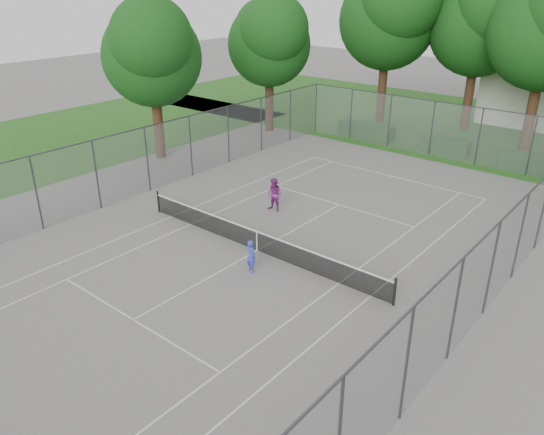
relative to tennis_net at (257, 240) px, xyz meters
The scene contains 15 objects.
ground 0.51m from the tennis_net, ahead, with size 120.00×120.00×0.00m, color #625F5D.
grass_far 26.00m from the tennis_net, 90.00° to the left, with size 60.00×20.00×0.00m, color #1F4D16.
grass_left 22.01m from the tennis_net, behind, with size 16.00×40.00×0.00m, color #1F4D16.
court_markings 0.50m from the tennis_net, ahead, with size 11.03×23.83×0.01m.
tennis_net is the anchor object (origin of this frame).
perimeter_fence 1.30m from the tennis_net, ahead, with size 18.08×34.08×3.52m.
tree_far_left 24.83m from the tennis_net, 106.43° to the left, with size 8.28×7.56×11.90m.
tree_far_midleft 25.89m from the tennis_net, 91.46° to the left, with size 8.03×7.33×11.54m.
tree_side_back 20.12m from the tennis_net, 128.09° to the left, with size 6.74×6.16×9.69m.
tree_side_front 15.51m from the tennis_net, 156.54° to the left, with size 6.78×6.19×9.75m.
hedge_left 18.81m from the tennis_net, 106.31° to the left, with size 4.03×1.21×1.01m, color #164114.
hedge_mid 18.04m from the tennis_net, 88.19° to the left, with size 3.21×0.92×1.01m, color #164114.
hedge_right 18.82m from the tennis_net, 71.77° to the left, with size 3.33×1.22×1.00m, color #164114.
girl_player 1.70m from the tennis_net, 56.56° to the right, with size 0.50×0.32×1.36m, color #303FB5.
woman_player 4.31m from the tennis_net, 119.29° to the left, with size 0.81×0.63×1.67m, color #7E2A77.
Camera 1 is at (13.08, -14.89, 10.63)m, focal length 35.00 mm.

